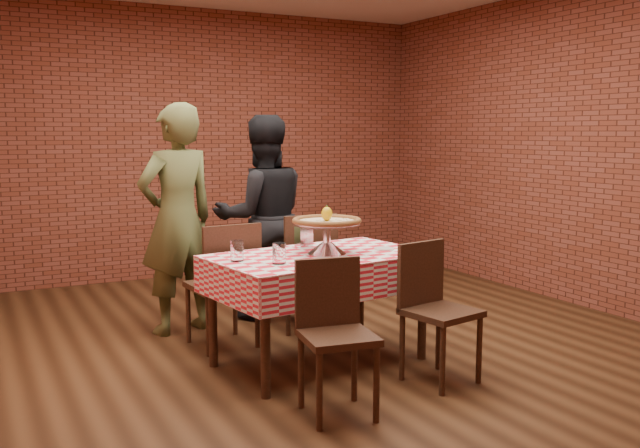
# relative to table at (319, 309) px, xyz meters

# --- Properties ---
(ground) EXTENTS (6.00, 6.00, 0.00)m
(ground) POSITION_rel_table_xyz_m (0.10, 0.29, -0.38)
(ground) COLOR black
(ground) RESTS_ON ground
(back_wall) EXTENTS (5.50, 0.00, 5.50)m
(back_wall) POSITION_rel_table_xyz_m (0.10, 3.29, 1.08)
(back_wall) COLOR brown
(back_wall) RESTS_ON ground
(table) EXTENTS (1.53, 1.04, 0.75)m
(table) POSITION_rel_table_xyz_m (0.00, 0.00, 0.00)
(table) COLOR #442619
(table) RESTS_ON ground
(tablecloth) EXTENTS (1.57, 1.08, 0.25)m
(tablecloth) POSITION_rel_table_xyz_m (0.00, 0.00, 0.26)
(tablecloth) COLOR red
(tablecloth) RESTS_ON table
(pizza_stand) EXTENTS (0.59, 0.59, 0.21)m
(pizza_stand) POSITION_rel_table_xyz_m (0.06, -0.00, 0.49)
(pizza_stand) COLOR silver
(pizza_stand) RESTS_ON tablecloth
(pizza) EXTENTS (0.59, 0.59, 0.03)m
(pizza) POSITION_rel_table_xyz_m (0.06, -0.00, 0.60)
(pizza) COLOR beige
(pizza) RESTS_ON pizza_stand
(lemon) EXTENTS (0.09, 0.09, 0.10)m
(lemon) POSITION_rel_table_xyz_m (0.06, -0.00, 0.65)
(lemon) COLOR #DEAB09
(lemon) RESTS_ON pizza
(water_glass_left) EXTENTS (0.09, 0.09, 0.13)m
(water_glass_left) POSITION_rel_table_xyz_m (-0.38, -0.20, 0.45)
(water_glass_left) COLOR white
(water_glass_left) RESTS_ON tablecloth
(water_glass_right) EXTENTS (0.09, 0.09, 0.13)m
(water_glass_right) POSITION_rel_table_xyz_m (-0.58, 0.02, 0.45)
(water_glass_right) COLOR white
(water_glass_right) RESTS_ON tablecloth
(side_plate) EXTENTS (0.16, 0.16, 0.01)m
(side_plate) POSITION_rel_table_xyz_m (0.49, -0.05, 0.39)
(side_plate) COLOR white
(side_plate) RESTS_ON tablecloth
(sweetener_packet_a) EXTENTS (0.06, 0.06, 0.00)m
(sweetener_packet_a) POSITION_rel_table_xyz_m (0.60, -0.14, 0.39)
(sweetener_packet_a) COLOR white
(sweetener_packet_a) RESTS_ON tablecloth
(sweetener_packet_b) EXTENTS (0.05, 0.04, 0.00)m
(sweetener_packet_b) POSITION_rel_table_xyz_m (0.67, -0.04, 0.39)
(sweetener_packet_b) COLOR white
(sweetener_packet_b) RESTS_ON tablecloth
(condiment_caddy) EXTENTS (0.11, 0.10, 0.15)m
(condiment_caddy) POSITION_rel_table_xyz_m (0.03, 0.30, 0.46)
(condiment_caddy) COLOR silver
(condiment_caddy) RESTS_ON tablecloth
(chair_near_left) EXTENTS (0.44, 0.44, 0.86)m
(chair_near_left) POSITION_rel_table_xyz_m (-0.32, -0.85, 0.06)
(chair_near_left) COLOR #442619
(chair_near_left) RESTS_ON ground
(chair_near_right) EXTENTS (0.47, 0.47, 0.88)m
(chair_near_right) POSITION_rel_table_xyz_m (0.51, -0.68, 0.06)
(chair_near_right) COLOR #442619
(chair_near_right) RESTS_ON ground
(chair_far_left) EXTENTS (0.48, 0.48, 0.93)m
(chair_far_left) POSITION_rel_table_xyz_m (-0.46, 0.68, 0.09)
(chair_far_left) COLOR #442619
(chair_far_left) RESTS_ON ground
(chair_far_right) EXTENTS (0.46, 0.46, 0.94)m
(chair_far_right) POSITION_rel_table_xyz_m (0.27, 0.87, 0.09)
(chair_far_right) COLOR #442619
(chair_far_right) RESTS_ON ground
(diner_olive) EXTENTS (0.74, 0.58, 1.80)m
(diner_olive) POSITION_rel_table_xyz_m (-0.64, 1.18, 0.53)
(diner_olive) COLOR #4E532C
(diner_olive) RESTS_ON ground
(diner_black) EXTENTS (0.92, 0.76, 1.72)m
(diner_black) POSITION_rel_table_xyz_m (0.12, 1.29, 0.48)
(diner_black) COLOR black
(diner_black) RESTS_ON ground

